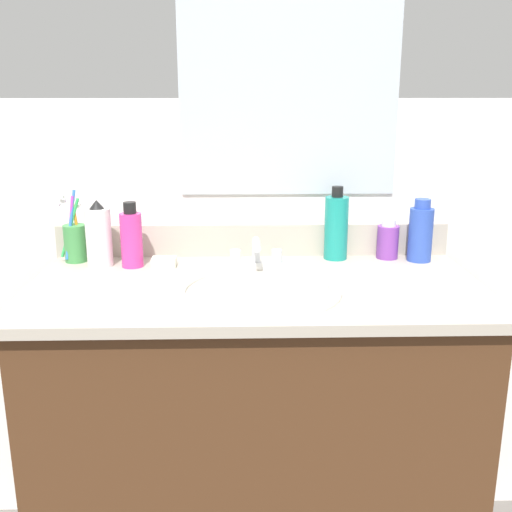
% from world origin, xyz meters
% --- Properties ---
extents(vanity_cabinet, '(1.06, 0.51, 0.84)m').
position_xyz_m(vanity_cabinet, '(0.00, 0.00, 0.42)').
color(vanity_cabinet, '#4C2D19').
rests_on(vanity_cabinet, ground_plane).
extents(countertop, '(1.10, 0.55, 0.03)m').
position_xyz_m(countertop, '(0.00, 0.00, 0.86)').
color(countertop, '#B2A899').
rests_on(countertop, vanity_cabinet).
extents(backsplash, '(1.10, 0.02, 0.09)m').
position_xyz_m(backsplash, '(0.00, 0.26, 0.91)').
color(backsplash, '#B2A899').
rests_on(backsplash, countertop).
extents(back_wall, '(2.20, 0.04, 1.30)m').
position_xyz_m(back_wall, '(0.00, 0.32, 0.65)').
color(back_wall, white).
rests_on(back_wall, ground_plane).
extents(mirror_panel, '(0.60, 0.01, 0.56)m').
position_xyz_m(mirror_panel, '(0.10, 0.30, 1.32)').
color(mirror_panel, '#B2BCC6').
extents(sink_basin, '(0.39, 0.39, 0.11)m').
position_xyz_m(sink_basin, '(0.01, -0.06, 0.84)').
color(sink_basin, white).
rests_on(sink_basin, countertop).
extents(faucet, '(0.16, 0.10, 0.08)m').
position_xyz_m(faucet, '(0.01, 0.13, 0.90)').
color(faucet, silver).
rests_on(faucet, countertop).
extents(bottle_shampoo_blue, '(0.06, 0.06, 0.17)m').
position_xyz_m(bottle_shampoo_blue, '(0.46, 0.20, 0.95)').
color(bottle_shampoo_blue, '#2D4CB2').
rests_on(bottle_shampoo_blue, countertop).
extents(bottle_cream_purple, '(0.06, 0.06, 0.11)m').
position_xyz_m(bottle_cream_purple, '(0.37, 0.22, 0.92)').
color(bottle_cream_purple, '#7A3899').
rests_on(bottle_cream_purple, countertop).
extents(bottle_soap_pink, '(0.06, 0.06, 0.17)m').
position_xyz_m(bottle_soap_pink, '(-0.32, 0.16, 0.95)').
color(bottle_soap_pink, '#D8338C').
rests_on(bottle_soap_pink, countertop).
extents(bottle_mouthwash_teal, '(0.06, 0.06, 0.20)m').
position_xyz_m(bottle_mouthwash_teal, '(0.23, 0.22, 0.96)').
color(bottle_mouthwash_teal, teal).
rests_on(bottle_mouthwash_teal, countertop).
extents(bottle_lotion_white, '(0.07, 0.07, 0.18)m').
position_xyz_m(bottle_lotion_white, '(-0.41, 0.17, 0.95)').
color(bottle_lotion_white, white).
rests_on(bottle_lotion_white, countertop).
extents(cup_green, '(0.07, 0.07, 0.20)m').
position_xyz_m(cup_green, '(-0.49, 0.21, 0.93)').
color(cup_green, '#3F8C47').
rests_on(cup_green, countertop).
extents(soap_bar, '(0.06, 0.04, 0.02)m').
position_xyz_m(soap_bar, '(-0.24, 0.16, 0.88)').
color(soap_bar, white).
rests_on(soap_bar, countertop).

